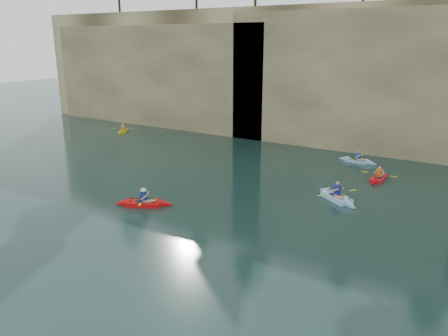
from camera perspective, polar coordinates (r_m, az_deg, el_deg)
The scene contains 11 objects.
ground at distance 18.69m, azimuth -6.35°, elevation -11.51°, with size 160.00×160.00×0.00m, color black.
cliff at distance 44.18m, azimuth 18.68°, elevation 12.01°, with size 70.00×16.00×12.00m, color tan.
cliff_slab_west at distance 46.83m, azimuth -8.84°, elevation 11.97°, with size 26.00×2.40×10.56m, color tan.
cliff_slab_center at distance 36.56m, azimuth 18.89°, elevation 10.79°, with size 24.00×2.40×11.40m, color tan.
sea_cave_west at distance 45.42m, azimuth -7.26°, elevation 7.74°, with size 4.50×1.00×4.00m, color black.
sea_cave_center at distance 38.33m, azimuth 9.34°, elevation 5.46°, with size 3.50×1.00×3.20m, color black.
main_kayaker at distance 24.29m, azimuth -10.41°, elevation -4.52°, with size 3.21×2.24×1.21m.
kayaker_ltblue_near at distance 25.55m, azimuth 14.49°, elevation -3.71°, with size 3.24×2.66×1.35m.
kayaker_red_far at distance 29.97m, azimuth 19.55°, elevation -1.22°, with size 2.26×3.12×1.14m.
kayaker_yellow at distance 44.29m, azimuth -13.00°, elevation 4.77°, with size 1.87×2.55×1.05m.
kayaker_ltblue_mid at distance 33.78m, azimuth 17.01°, elevation 0.93°, with size 2.96×2.20×1.10m.
Camera 1 is at (10.40, -12.86, 8.70)m, focal length 35.00 mm.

